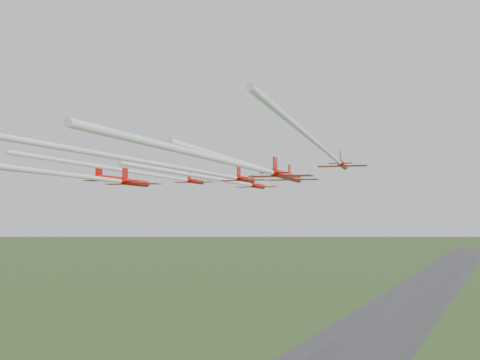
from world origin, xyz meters
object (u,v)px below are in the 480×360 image
at_px(jet_lead, 233,182).
at_px(jet_row4_right, 255,168).
at_px(jet_row3_left, 48,173).
at_px(jet_row4_left, 101,179).
at_px(jet_row3_right, 330,154).
at_px(jet_row2_right, 275,173).
at_px(jet_row2_left, 162,176).
at_px(jet_row3_mid, 200,171).

height_order(jet_lead, jet_row4_right, jet_lead).
relative_size(jet_row3_left, jet_row4_right, 1.20).
relative_size(jet_row4_left, jet_row4_right, 0.84).
relative_size(jet_lead, jet_row3_right, 1.04).
height_order(jet_row2_right, jet_row4_left, jet_row2_right).
height_order(jet_row2_left, jet_row2_right, jet_row2_right).
relative_size(jet_lead, jet_row3_mid, 0.94).
bearing_deg(jet_row4_right, jet_lead, 115.19).
relative_size(jet_lead, jet_row4_right, 1.15).
height_order(jet_lead, jet_row3_right, jet_row3_right).
distance_m(jet_row2_right, jet_row3_mid, 15.61).
distance_m(jet_lead, jet_row4_right, 34.60).
distance_m(jet_row2_right, jet_row3_left, 35.06).
bearing_deg(jet_lead, jet_row4_right, -66.85).
height_order(jet_row3_left, jet_row4_right, jet_row3_left).
relative_size(jet_row2_left, jet_row3_mid, 0.90).
bearing_deg(jet_row4_left, jet_row4_right, 2.52).
bearing_deg(jet_row3_right, jet_row3_mid, 178.94).
height_order(jet_row3_left, jet_row4_left, jet_row3_left).
bearing_deg(jet_row2_right, jet_row4_right, -83.76).
bearing_deg(jet_row4_right, jet_row4_left, -171.56).
distance_m(jet_row2_left, jet_row4_left, 23.86).
bearing_deg(jet_lead, jet_row3_left, -125.39).
relative_size(jet_row3_left, jet_row3_right, 1.09).
bearing_deg(jet_row3_mid, jet_row3_right, 2.17).
bearing_deg(jet_row2_right, jet_row3_left, -153.60).
distance_m(jet_row3_left, jet_row3_mid, 23.85).
xyz_separation_m(jet_row3_mid, jet_row4_left, (-9.26, -9.91, -1.30)).
height_order(jet_row3_mid, jet_row3_right, jet_row3_right).
bearing_deg(jet_row3_left, jet_lead, 57.20).
xyz_separation_m(jet_row3_mid, jet_row4_right, (10.71, -4.30, -0.26)).
bearing_deg(jet_lead, jet_row3_mid, -81.80).
distance_m(jet_row2_left, jet_row2_right, 20.99).
xyz_separation_m(jet_row3_left, jet_row3_mid, (23.05, 6.13, -0.20)).
bearing_deg(jet_lead, jet_row3_right, -49.51).
relative_size(jet_row3_left, jet_row3_mid, 0.98).
relative_size(jet_lead, jet_row3_left, 0.96).
bearing_deg(jet_row4_right, jet_row2_right, 99.08).
relative_size(jet_row2_left, jet_row3_left, 0.92).
xyz_separation_m(jet_row2_right, jet_row3_mid, (-5.13, -14.73, -0.56)).
xyz_separation_m(jet_row3_left, jet_row4_right, (33.76, 1.83, -0.46)).
xyz_separation_m(jet_lead, jet_row3_mid, (7.85, -24.90, 0.02)).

